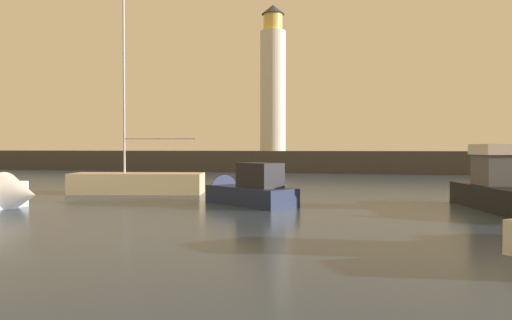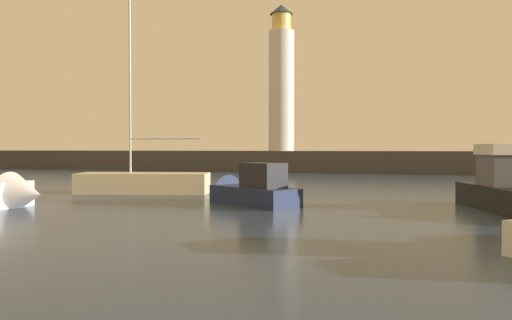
% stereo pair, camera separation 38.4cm
% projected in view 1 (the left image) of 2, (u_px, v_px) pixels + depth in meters
% --- Properties ---
extents(ground_plane, '(220.00, 220.00, 0.00)m').
position_uv_depth(ground_plane, '(333.00, 195.00, 27.64)').
color(ground_plane, '#2D3D51').
extents(breakwater, '(98.00, 4.79, 2.31)m').
position_uv_depth(breakwater, '(357.00, 162.00, 53.38)').
color(breakwater, '#423F3D').
rests_on(breakwater, ground_plane).
extents(lighthouse, '(2.86, 2.86, 16.40)m').
position_uv_depth(lighthouse, '(273.00, 82.00, 55.50)').
color(lighthouse, silver).
rests_on(lighthouse, breakwater).
extents(motorboat_3, '(5.84, 4.71, 2.35)m').
position_uv_depth(motorboat_3, '(240.00, 190.00, 23.43)').
color(motorboat_3, '#1E284C').
rests_on(motorboat_3, ground_plane).
extents(sailboat_moored, '(7.86, 3.86, 12.32)m').
position_uv_depth(sailboat_moored, '(137.00, 182.00, 28.58)').
color(sailboat_moored, beige).
rests_on(sailboat_moored, ground_plane).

